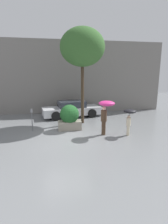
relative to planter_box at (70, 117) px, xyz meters
name	(u,v)px	position (x,y,z in m)	size (l,w,h in m)	color
ground_plane	(67,139)	(-0.30, -1.60, -0.78)	(40.00, 40.00, 0.00)	slate
building_facade	(60,77)	(-0.30, 4.90, 2.22)	(18.00, 0.30, 6.00)	gray
planter_box	(70,117)	(0.00, 0.00, 0.00)	(1.37, 1.13, 1.52)	gray
person_adult	(106,109)	(1.83, -1.29, 0.66)	(0.86, 0.86, 1.90)	#473323
person_child	(129,115)	(3.09, -1.52, 0.33)	(0.67, 0.67, 1.43)	beige
parked_car_near	(72,109)	(0.47, 3.28, -0.20)	(4.68, 2.39, 1.23)	silver
street_tree	(82,48)	(1.00, 1.33, 4.13)	(2.83, 2.83, 6.14)	#423323
parking_meter	(32,115)	(-2.18, 0.11, 0.16)	(0.14, 0.14, 1.31)	#595B60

